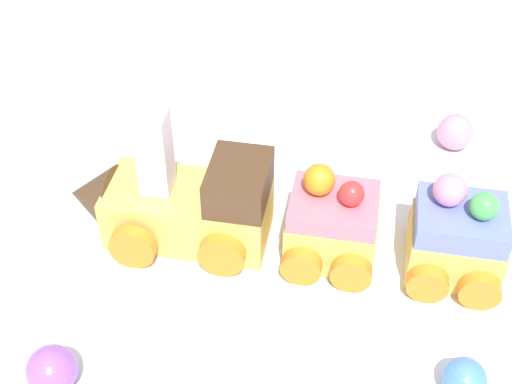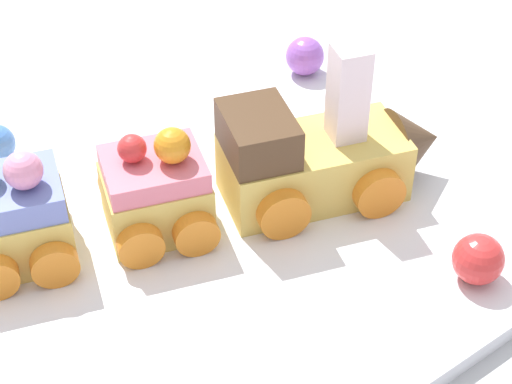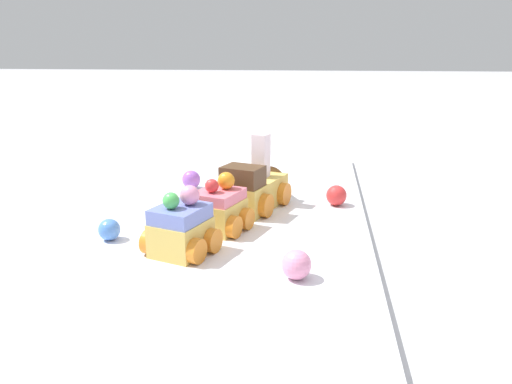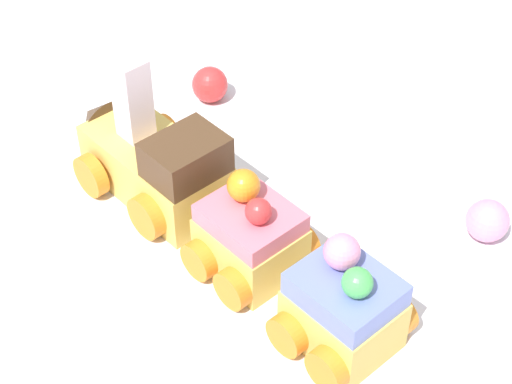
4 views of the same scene
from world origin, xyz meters
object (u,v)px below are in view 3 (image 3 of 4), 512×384
at_px(gumball_blue, 109,230).
at_px(gumball_pink, 296,265).
at_px(cake_car_blueberry, 181,229).
at_px(gumball_purple, 191,180).
at_px(cake_train_locomotive, 258,187).
at_px(cake_car_strawberry, 219,210).
at_px(gumball_red, 336,195).

height_order(gumball_blue, gumball_pink, gumball_pink).
xyz_separation_m(cake_car_blueberry, gumball_purple, (0.25, 0.05, -0.01)).
distance_m(cake_train_locomotive, gumball_pink, 0.23).
bearing_deg(gumball_pink, cake_train_locomotive, 16.35).
height_order(cake_car_strawberry, cake_car_blueberry, cake_car_blueberry).
height_order(cake_car_strawberry, gumball_purple, cake_car_strawberry).
xyz_separation_m(gumball_purple, gumball_pink, (-0.30, -0.18, 0.00)).
xyz_separation_m(cake_car_strawberry, cake_car_blueberry, (-0.07, 0.02, 0.00)).
bearing_deg(cake_train_locomotive, gumball_pink, -145.06).
height_order(gumball_purple, gumball_pink, same).
bearing_deg(cake_car_blueberry, cake_car_strawberry, 0.12).
bearing_deg(cake_car_blueberry, gumball_pink, -92.07).
bearing_deg(cake_car_strawberry, gumball_pink, -122.43).
distance_m(cake_car_strawberry, gumball_pink, 0.16).
distance_m(cake_train_locomotive, gumball_purple, 0.14).
bearing_deg(gumball_red, gumball_purple, 75.02).
relative_size(cake_car_strawberry, gumball_blue, 3.31).
bearing_deg(gumball_red, cake_car_strawberry, 129.50).
bearing_deg(cake_car_blueberry, gumball_blue, 92.98).
bearing_deg(cake_car_strawberry, gumball_blue, 131.61).
bearing_deg(cake_car_blueberry, cake_train_locomotive, 0.06).
relative_size(cake_train_locomotive, cake_car_strawberry, 1.77).
bearing_deg(gumball_red, gumball_blue, 122.77).
distance_m(gumball_blue, gumball_pink, 0.23).
relative_size(cake_car_strawberry, gumball_red, 2.89).
distance_m(cake_car_strawberry, gumball_blue, 0.13).
bearing_deg(cake_train_locomotive, cake_car_strawberry, -179.99).
bearing_deg(gumball_pink, gumball_purple, 30.95).
relative_size(cake_train_locomotive, cake_car_blueberry, 1.77).
distance_m(cake_train_locomotive, cake_car_blueberry, 0.18).
relative_size(gumball_blue, gumball_pink, 0.87).
relative_size(cake_car_strawberry, cake_car_blueberry, 1.00).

